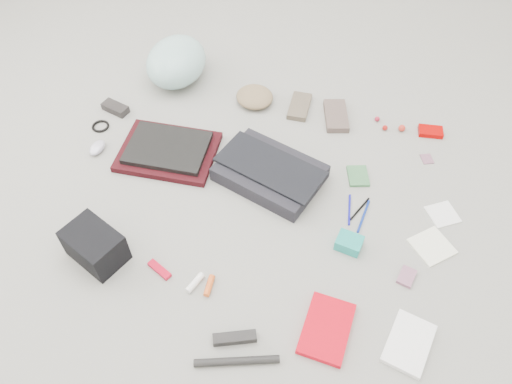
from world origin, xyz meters
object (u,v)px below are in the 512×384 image
(book_red, at_px, (327,329))
(messenger_bag, at_px, (270,173))
(bike_helmet, at_px, (176,62))
(camera_bag, at_px, (95,246))
(laptop, at_px, (168,148))
(accordion_wallet, at_px, (349,243))

(book_red, bearing_deg, messenger_bag, 124.71)
(bike_helmet, xyz_separation_m, camera_bag, (0.10, -1.00, -0.04))
(messenger_bag, distance_m, laptop, 0.44)
(laptop, xyz_separation_m, bike_helmet, (-0.14, 0.47, 0.06))
(laptop, bearing_deg, book_red, -40.41)
(messenger_bag, distance_m, camera_bag, 0.71)
(camera_bag, xyz_separation_m, accordion_wallet, (0.85, 0.29, -0.04))
(messenger_bag, xyz_separation_m, camera_bag, (-0.49, -0.52, 0.03))
(camera_bag, bearing_deg, laptop, 107.40)
(camera_bag, bearing_deg, accordion_wallet, 41.18)
(bike_helmet, relative_size, camera_bag, 1.68)
(camera_bag, xyz_separation_m, book_red, (0.83, -0.05, -0.05))
(laptop, relative_size, camera_bag, 1.64)
(book_red, distance_m, accordion_wallet, 0.34)
(laptop, xyz_separation_m, book_red, (0.78, -0.58, -0.03))
(book_red, bearing_deg, laptop, 147.19)
(camera_bag, height_order, book_red, camera_bag)
(book_red, bearing_deg, bike_helmet, 135.04)
(bike_helmet, bearing_deg, messenger_bag, -37.58)
(laptop, bearing_deg, camera_bag, -99.14)
(laptop, distance_m, bike_helmet, 0.50)
(laptop, relative_size, book_red, 1.50)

